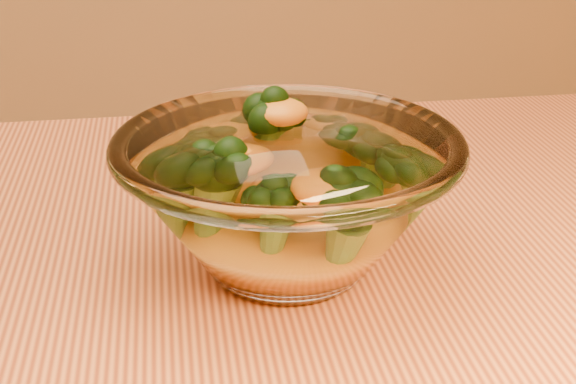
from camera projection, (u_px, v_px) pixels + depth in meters
The scene contains 3 objects.
glass_bowl at pixel (288, 199), 0.47m from camera, with size 0.20×0.20×0.09m.
cheese_sauce at pixel (288, 228), 0.48m from camera, with size 0.12×0.12×0.03m, color orange.
broccoli_heap at pixel (280, 174), 0.47m from camera, with size 0.15×0.14×0.08m.
Camera 1 is at (-0.00, -0.32, 1.00)m, focal length 50.00 mm.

